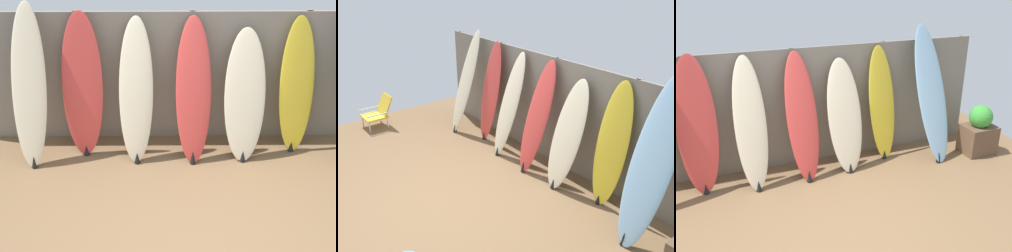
% 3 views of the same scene
% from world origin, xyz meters
% --- Properties ---
extents(ground, '(7.68, 7.68, 0.00)m').
position_xyz_m(ground, '(0.00, 0.00, 0.00)').
color(ground, brown).
extents(fence_back, '(6.08, 0.11, 1.80)m').
position_xyz_m(fence_back, '(-0.00, 2.01, 0.90)').
color(fence_back, gray).
rests_on(fence_back, ground).
extents(surfboard_cream_0, '(0.47, 0.74, 1.98)m').
position_xyz_m(surfboard_cream_0, '(-2.01, 1.55, 0.98)').
color(surfboard_cream_0, beige).
rests_on(surfboard_cream_0, ground).
extents(surfboard_red_1, '(0.55, 0.44, 1.86)m').
position_xyz_m(surfboard_red_1, '(-1.39, 1.70, 0.92)').
color(surfboard_red_1, '#D13D38').
rests_on(surfboard_red_1, ground).
extents(surfboard_cream_2, '(0.46, 0.66, 1.80)m').
position_xyz_m(surfboard_cream_2, '(-0.71, 1.61, 0.89)').
color(surfboard_cream_2, beige).
rests_on(surfboard_cream_2, ground).
extents(surfboard_red_3, '(0.45, 0.66, 1.80)m').
position_xyz_m(surfboard_red_3, '(0.01, 1.60, 0.89)').
color(surfboard_red_3, '#D13D38').
rests_on(surfboard_red_3, ground).
extents(surfboard_cream_4, '(0.52, 0.59, 1.65)m').
position_xyz_m(surfboard_cream_4, '(0.66, 1.61, 0.81)').
color(surfboard_cream_4, beige).
rests_on(surfboard_cream_4, ground).
extents(surfboard_yellow_5, '(0.51, 0.45, 1.78)m').
position_xyz_m(surfboard_yellow_5, '(1.34, 1.76, 0.87)').
color(surfboard_yellow_5, yellow).
rests_on(surfboard_yellow_5, ground).
extents(surfboard_skyblue_6, '(0.58, 0.88, 2.07)m').
position_xyz_m(surfboard_skyblue_6, '(2.08, 1.51, 1.02)').
color(surfboard_skyblue_6, '#8CB7D6').
rests_on(surfboard_skyblue_6, ground).
extents(beach_chair, '(0.50, 0.57, 0.64)m').
position_xyz_m(beach_chair, '(-3.27, 0.20, 0.32)').
color(beach_chair, silver).
rests_on(beach_chair, ground).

